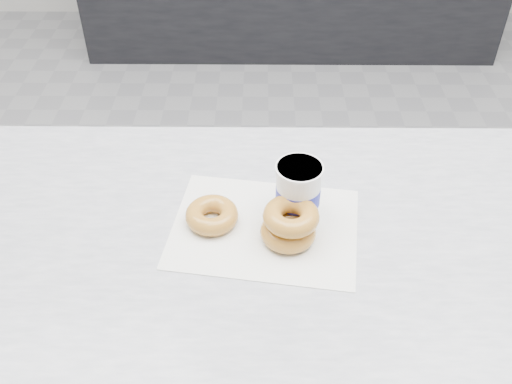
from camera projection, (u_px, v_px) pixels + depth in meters
ground at (310, 299)px, 2.06m from camera, size 5.00×5.00×0.00m
counter at (338, 383)px, 1.31m from camera, size 3.06×0.76×0.90m
wax_paper at (265, 228)px, 1.06m from camera, size 0.37×0.31×0.00m
donut_single at (212, 215)px, 1.06m from camera, size 0.12×0.12×0.03m
donut_stack at (290, 224)px, 1.01m from camera, size 0.12×0.12×0.07m
coffee_cup at (298, 191)px, 1.05m from camera, size 0.11×0.11×0.12m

